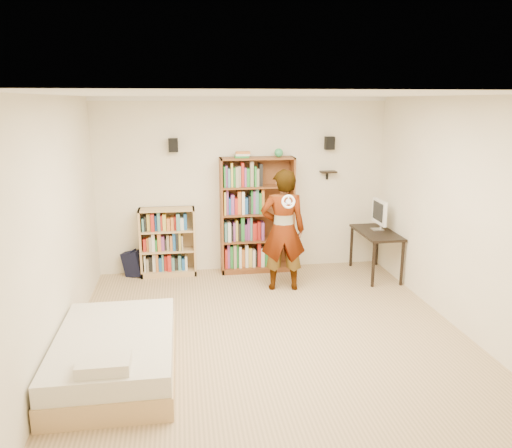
{
  "coord_description": "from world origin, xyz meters",
  "views": [
    {
      "loc": [
        -0.96,
        -5.15,
        2.64
      ],
      "look_at": [
        -0.08,
        0.6,
        1.2
      ],
      "focal_mm": 35.0,
      "sensor_mm": 36.0,
      "label": 1
    }
  ],
  "objects_px": {
    "computer_desk": "(375,253)",
    "daybed": "(115,349)",
    "tall_bookshelf": "(257,215)",
    "low_bookshelf": "(168,242)",
    "person": "(283,230)"
  },
  "relations": [
    {
      "from": "low_bookshelf",
      "to": "person",
      "type": "height_order",
      "value": "person"
    },
    {
      "from": "tall_bookshelf",
      "to": "low_bookshelf",
      "type": "height_order",
      "value": "tall_bookshelf"
    },
    {
      "from": "tall_bookshelf",
      "to": "daybed",
      "type": "relative_size",
      "value": 1.02
    },
    {
      "from": "person",
      "to": "low_bookshelf",
      "type": "bearing_deg",
      "value": -20.89
    },
    {
      "from": "tall_bookshelf",
      "to": "computer_desk",
      "type": "distance_m",
      "value": 1.92
    },
    {
      "from": "tall_bookshelf",
      "to": "daybed",
      "type": "bearing_deg",
      "value": -123.01
    },
    {
      "from": "computer_desk",
      "to": "person",
      "type": "height_order",
      "value": "person"
    },
    {
      "from": "tall_bookshelf",
      "to": "low_bookshelf",
      "type": "xyz_separation_m",
      "value": [
        -1.39,
        0.01,
        -0.38
      ]
    },
    {
      "from": "low_bookshelf",
      "to": "daybed",
      "type": "distance_m",
      "value": 2.92
    },
    {
      "from": "computer_desk",
      "to": "daybed",
      "type": "bearing_deg",
      "value": -146.92
    },
    {
      "from": "computer_desk",
      "to": "daybed",
      "type": "relative_size",
      "value": 0.58
    },
    {
      "from": "computer_desk",
      "to": "tall_bookshelf",
      "type": "bearing_deg",
      "value": 164.45
    },
    {
      "from": "computer_desk",
      "to": "person",
      "type": "relative_size",
      "value": 0.59
    },
    {
      "from": "tall_bookshelf",
      "to": "computer_desk",
      "type": "xyz_separation_m",
      "value": [
        1.77,
        -0.49,
        -0.55
      ]
    },
    {
      "from": "low_bookshelf",
      "to": "person",
      "type": "bearing_deg",
      "value": -27.33
    }
  ]
}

